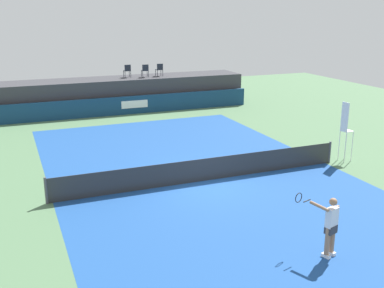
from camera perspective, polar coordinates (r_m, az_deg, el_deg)
name	(u,v)px	position (r m, az deg, el deg)	size (l,w,h in m)	color
ground_plane	(179,160)	(21.60, -1.62, -1.93)	(48.00, 48.00, 0.00)	#4C704C
court_inner	(205,181)	(18.98, 1.57, -4.54)	(12.00, 22.00, 0.00)	#1C478C
sponsor_wall	(124,106)	(31.20, -8.42, 4.70)	(18.00, 0.22, 1.20)	navy
spectator_platform	(117,94)	(32.83, -9.23, 6.12)	(18.00, 2.80, 2.20)	#38383D
spectator_chair_far_left	(127,70)	(32.81, -7.97, 8.98)	(0.44, 0.44, 0.89)	#1E232D
spectator_chair_left	(145,70)	(32.79, -5.80, 9.05)	(0.47, 0.47, 0.89)	#1E232D
spectator_chair_center	(159,69)	(33.21, -4.04, 9.18)	(0.45, 0.45, 0.89)	#1E232D
umpire_chair	(345,128)	(22.12, 18.38, 1.94)	(0.46, 0.46, 2.76)	white
tennis_net	(205,170)	(18.82, 1.58, -3.19)	(12.40, 0.02, 0.95)	#2D2D2D
net_post_near	(46,191)	(17.42, -17.55, -5.51)	(0.10, 0.10, 1.00)	#4C4C51
net_post_far	(330,152)	(21.93, 16.60, -0.98)	(0.10, 0.10, 1.00)	#4C4C51
tennis_player	(330,225)	(13.63, 16.65, -9.52)	(0.95, 1.10, 1.77)	white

